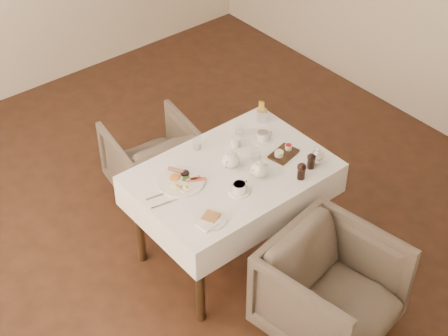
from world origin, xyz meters
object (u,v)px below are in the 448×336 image
armchair_far (153,159)px  teapot_centre (231,159)px  armchair_near (331,290)px  table (232,184)px  breakfast_plate (181,181)px

armchair_far → teapot_centre: 1.03m
teapot_centre → armchair_near: bearing=-110.1°
table → breakfast_plate: size_ratio=4.17×
armchair_near → breakfast_plate: bearing=101.4°
armchair_near → armchair_far: bearing=83.5°
table → breakfast_plate: (-0.33, 0.12, 0.13)m
armchair_far → teapot_centre: (0.04, -0.89, 0.52)m
table → armchair_near: (0.05, -0.90, -0.29)m
armchair_near → armchair_far: size_ratio=1.17×
table → breakfast_plate: breakfast_plate is taller
teapot_centre → table: bearing=-138.7°
armchair_near → armchair_far: armchair_near is taller
table → armchair_far: bearing=91.7°
armchair_far → breakfast_plate: breakfast_plate is taller
table → armchair_near: table is taller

